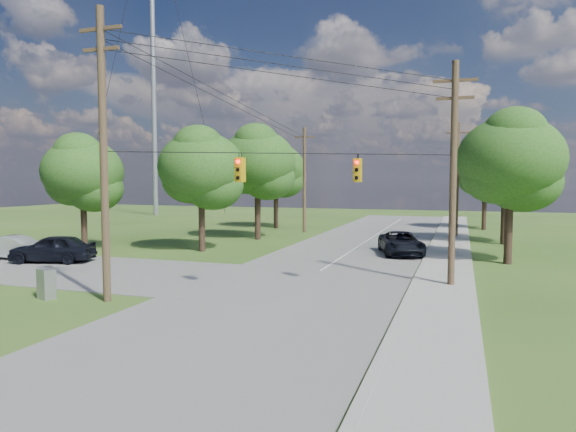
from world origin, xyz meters
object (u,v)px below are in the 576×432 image
(pole_sw, at_px, (104,151))
(pole_north_e, at_px, (457,179))
(car_cross_silver, at_px, (5,247))
(control_cabinet, at_px, (46,284))
(pole_ne, at_px, (453,171))
(car_main_north, at_px, (401,243))
(pole_north_w, at_px, (304,179))
(car_cross_dark, at_px, (53,248))

(pole_sw, xyz_separation_m, pole_north_e, (13.50, 29.60, -1.10))
(car_cross_silver, xyz_separation_m, control_cabinet, (10.89, -7.87, -0.13))
(pole_ne, distance_m, control_cabinet, 18.75)
(car_cross_silver, height_order, car_main_north, car_main_north)
(pole_sw, xyz_separation_m, pole_north_w, (-0.40, 29.60, -1.10))
(pole_north_e, distance_m, car_cross_silver, 35.31)
(pole_north_e, relative_size, pole_north_w, 1.00)
(pole_sw, height_order, car_cross_silver, pole_sw)
(pole_ne, distance_m, car_cross_silver, 27.53)
(pole_sw, height_order, pole_north_e, pole_sw)
(pole_north_w, distance_m, car_main_north, 16.66)
(pole_north_e, bearing_deg, pole_sw, -114.52)
(pole_sw, height_order, car_cross_dark, pole_sw)
(pole_ne, relative_size, car_cross_dark, 2.11)
(pole_north_e, bearing_deg, pole_north_w, 180.00)
(pole_sw, xyz_separation_m, car_main_north, (10.10, 17.41, -5.44))
(pole_north_w, xyz_separation_m, car_main_north, (10.50, -12.19, -4.34))
(pole_sw, bearing_deg, car_main_north, 59.89)
(car_main_north, height_order, control_cabinet, car_main_north)
(car_main_north, bearing_deg, car_cross_dark, -168.66)
(car_main_north, relative_size, control_cabinet, 4.27)
(car_cross_silver, bearing_deg, pole_north_w, 141.46)
(car_cross_dark, xyz_separation_m, control_cabinet, (6.89, -7.67, -0.24))
(pole_ne, bearing_deg, pole_north_e, 90.00)
(pole_ne, distance_m, pole_north_w, 26.03)
(pole_sw, height_order, control_cabinet, pole_sw)
(pole_north_e, distance_m, car_main_north, 13.38)
(car_main_north, bearing_deg, pole_north_e, 58.40)
(car_cross_silver, relative_size, control_cabinet, 3.49)
(pole_north_e, relative_size, car_cross_silver, 2.25)
(car_cross_silver, distance_m, car_main_north, 25.74)
(car_main_north, bearing_deg, pole_sw, -136.12)
(pole_north_w, relative_size, car_main_north, 1.83)
(control_cabinet, bearing_deg, pole_sw, 28.97)
(pole_ne, relative_size, car_cross_silver, 2.36)
(pole_north_e, height_order, car_main_north, pole_north_e)
(pole_north_e, relative_size, car_cross_dark, 2.01)
(pole_sw, xyz_separation_m, car_cross_silver, (-13.62, 7.41, -5.46))
(pole_ne, xyz_separation_m, control_cabinet, (-16.23, -8.06, -4.83))
(pole_ne, relative_size, car_main_north, 1.93)
(pole_sw, relative_size, car_main_north, 2.20)
(car_cross_dark, height_order, control_cabinet, car_cross_dark)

